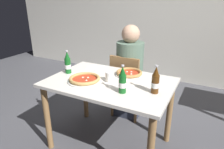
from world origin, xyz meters
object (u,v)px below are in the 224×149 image
at_px(diner_seated, 129,74).
at_px(pizza_margherita_near, 85,79).
at_px(napkin_with_cutlery, 96,68).
at_px(paper_cup, 109,77).
at_px(beer_bottle_right, 122,81).
at_px(dining_table_main, 110,92).
at_px(beer_bottle_left, 68,64).
at_px(chair_behind_table, 127,83).
at_px(beer_bottle_center, 155,81).
at_px(pizza_marinara_far, 129,73).

relative_size(diner_seated, pizza_margherita_near, 3.70).
height_order(napkin_with_cutlery, paper_cup, paper_cup).
bearing_deg(paper_cup, pizza_margherita_near, -152.49).
xyz_separation_m(beer_bottle_right, paper_cup, (-0.22, 0.16, -0.06)).
bearing_deg(dining_table_main, beer_bottle_right, -38.87).
xyz_separation_m(diner_seated, beer_bottle_left, (-0.44, -0.67, 0.27)).
bearing_deg(beer_bottle_left, dining_table_main, 0.73).
relative_size(dining_table_main, chair_behind_table, 1.41).
height_order(diner_seated, beer_bottle_center, diner_seated).
distance_m(chair_behind_table, beer_bottle_right, 0.91).
height_order(dining_table_main, beer_bottle_right, beer_bottle_right).
bearing_deg(diner_seated, paper_cup, -84.84).
xyz_separation_m(pizza_margherita_near, beer_bottle_center, (0.67, 0.07, 0.08)).
distance_m(chair_behind_table, pizza_margherita_near, 0.80).
bearing_deg(dining_table_main, napkin_with_cutlery, 140.94).
bearing_deg(pizza_marinara_far, beer_bottle_right, -75.33).
xyz_separation_m(pizza_marinara_far, beer_bottle_left, (-0.61, -0.24, 0.08)).
bearing_deg(pizza_margherita_near, napkin_with_cutlery, 105.35).
distance_m(pizza_marinara_far, paper_cup, 0.27).
bearing_deg(diner_seated, beer_bottle_center, -53.64).
distance_m(beer_bottle_center, beer_bottle_right, 0.27).
height_order(beer_bottle_right, napkin_with_cutlery, beer_bottle_right).
relative_size(diner_seated, pizza_marinara_far, 4.16).
bearing_deg(beer_bottle_center, pizza_margherita_near, -174.40).
bearing_deg(beer_bottle_right, chair_behind_table, 109.66).
bearing_deg(chair_behind_table, paper_cup, 97.89).
height_order(dining_table_main, beer_bottle_left, beer_bottle_left).
height_order(beer_bottle_right, paper_cup, beer_bottle_right).
bearing_deg(pizza_marinara_far, diner_seated, 111.79).
bearing_deg(dining_table_main, beer_bottle_left, -179.27).
distance_m(pizza_marinara_far, beer_bottle_center, 0.46).
bearing_deg(beer_bottle_left, diner_seated, 56.86).
relative_size(napkin_with_cutlery, paper_cup, 1.99).
relative_size(chair_behind_table, pizza_margherita_near, 2.60).
xyz_separation_m(beer_bottle_center, beer_bottle_right, (-0.25, -0.12, 0.00)).
height_order(chair_behind_table, diner_seated, diner_seated).
bearing_deg(beer_bottle_center, pizza_marinara_far, 141.11).
relative_size(beer_bottle_right, napkin_with_cutlery, 1.31).
distance_m(diner_seated, pizza_margherita_near, 0.81).
xyz_separation_m(napkin_with_cutlery, paper_cup, (0.31, -0.26, 0.04)).
xyz_separation_m(dining_table_main, beer_bottle_right, (0.21, -0.17, 0.22)).
bearing_deg(diner_seated, beer_bottle_right, -71.61).
relative_size(pizza_marinara_far, beer_bottle_right, 1.18).
distance_m(beer_bottle_left, paper_cup, 0.50).
bearing_deg(diner_seated, pizza_marinara_far, -68.21).
distance_m(beer_bottle_left, beer_bottle_center, 0.96).
bearing_deg(beer_bottle_center, beer_bottle_right, -153.91).
bearing_deg(paper_cup, diner_seated, 95.16).
xyz_separation_m(pizza_marinara_far, beer_bottle_right, (0.11, -0.41, 0.08)).
xyz_separation_m(dining_table_main, pizza_marinara_far, (0.11, 0.23, 0.14)).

